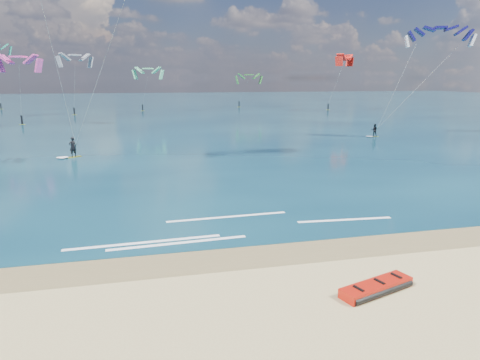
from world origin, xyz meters
name	(u,v)px	position (x,y,z in m)	size (l,w,h in m)	color
ground	(182,137)	(0.00, 40.00, 0.00)	(320.00, 320.00, 0.00)	tan
wet_sand_strip	(266,255)	(0.00, 3.00, 0.00)	(320.00, 2.40, 0.01)	brown
sea	(160,105)	(0.00, 104.00, 0.02)	(320.00, 200.00, 0.04)	#0A283A
packed_kite_left	(376,292)	(2.79, -0.87, 0.00)	(3.03, 1.07, 0.39)	red
kitesurfer_main	(77,54)	(-9.54, 24.55, 8.99)	(10.09, 9.00, 17.58)	#C2C917
kitesurfer_far	(408,76)	(26.19, 33.33, 7.32)	(11.64, 6.32, 14.17)	#C1CA1E
shoreline_foam	(220,230)	(-1.37, 6.19, 0.04)	(16.02, 3.62, 0.01)	white
distant_kites	(140,86)	(-4.90, 78.71, 5.55)	(79.60, 41.63, 14.22)	#2F8231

